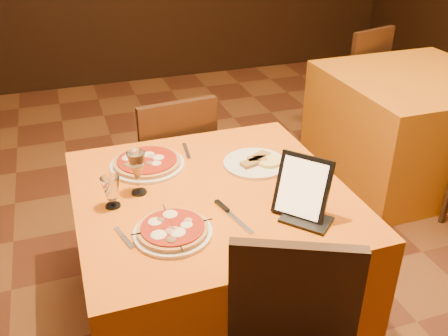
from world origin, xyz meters
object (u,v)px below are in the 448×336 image
object	(u,v)px
chair_main_far	(170,165)
wine_glass	(137,173)
pizza_near	(173,231)
pizza_far	(147,163)
water_glass	(111,192)
chair_side_far	(349,80)
tablet	(302,187)
side_table	(409,127)
main_table	(212,262)

from	to	relation	value
chair_main_far	wine_glass	world-z (taller)	wine_glass
pizza_near	chair_main_far	bearing A→B (deg)	78.01
pizza_far	wine_glass	world-z (taller)	wine_glass
pizza_near	wine_glass	size ratio (longest dim) A/B	1.51
water_glass	wine_glass	bearing A→B (deg)	29.74
chair_side_far	water_glass	xyz separation A→B (m)	(-2.16, -1.74, 0.36)
chair_side_far	water_glass	size ratio (longest dim) A/B	7.00
pizza_far	chair_main_far	bearing A→B (deg)	67.67
wine_glass	water_glass	size ratio (longest dim) A/B	1.46
pizza_far	water_glass	distance (m)	0.34
tablet	chair_side_far	bearing A→B (deg)	102.42
side_table	pizza_far	world-z (taller)	pizza_far
chair_main_far	chair_side_far	distance (m)	2.00
pizza_far	pizza_near	bearing A→B (deg)	-91.40
chair_main_far	chair_side_far	size ratio (longest dim) A/B	1.00
main_table	pizza_far	size ratio (longest dim) A/B	3.29
side_table	water_glass	size ratio (longest dim) A/B	8.46
pizza_near	tablet	world-z (taller)	tablet
main_table	water_glass	distance (m)	0.59
main_table	chair_main_far	bearing A→B (deg)	90.00
pizza_far	tablet	bearing A→B (deg)	-49.60
chair_main_far	tablet	distance (m)	1.18
main_table	pizza_near	bearing A→B (deg)	-132.67
pizza_far	wine_glass	distance (m)	0.24
chair_main_far	tablet	xyz separation A→B (m)	(0.27, -1.07, 0.41)
chair_side_far	tablet	size ratio (longest dim) A/B	3.73
side_table	main_table	bearing A→B (deg)	-152.00
wine_glass	water_glass	world-z (taller)	wine_glass
pizza_far	water_glass	size ratio (longest dim) A/B	2.57
wine_glass	tablet	world-z (taller)	tablet
chair_main_far	wine_glass	size ratio (longest dim) A/B	4.79
wine_glass	main_table	bearing A→B (deg)	-16.07
main_table	pizza_near	distance (m)	0.51
side_table	pizza_near	size ratio (longest dim) A/B	3.84
side_table	chair_side_far	xyz separation A→B (m)	(0.00, 0.81, 0.08)
side_table	chair_side_far	distance (m)	0.82
pizza_near	water_glass	size ratio (longest dim) A/B	2.20
wine_glass	water_glass	distance (m)	0.14
pizza_far	tablet	distance (m)	0.75
chair_main_far	tablet	bearing A→B (deg)	98.98
side_table	chair_side_far	size ratio (longest dim) A/B	1.21
pizza_near	pizza_far	bearing A→B (deg)	88.60
main_table	pizza_far	bearing A→B (deg)	125.19
main_table	wine_glass	distance (m)	0.55
side_table	chair_side_far	world-z (taller)	chair_side_far
chair_main_far	pizza_near	distance (m)	1.10
wine_glass	water_glass	xyz separation A→B (m)	(-0.12, -0.07, -0.03)
chair_side_far	pizza_near	bearing A→B (deg)	30.16
pizza_near	wine_glass	distance (m)	0.34
main_table	water_glass	world-z (taller)	water_glass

